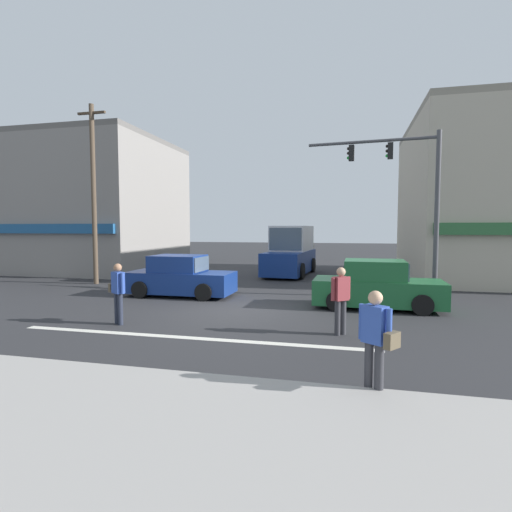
# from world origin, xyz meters

# --- Properties ---
(ground_plane) EXTENTS (120.00, 120.00, 0.00)m
(ground_plane) POSITION_xyz_m (0.00, 0.00, 0.00)
(ground_plane) COLOR #2B2B2D
(lane_marking_stripe) EXTENTS (9.00, 0.24, 0.01)m
(lane_marking_stripe) POSITION_xyz_m (0.00, -3.50, 0.00)
(lane_marking_stripe) COLOR silver
(lane_marking_stripe) RESTS_ON ground
(sidewalk_curb) EXTENTS (40.00, 5.00, 0.16)m
(sidewalk_curb) POSITION_xyz_m (0.00, -8.50, 0.08)
(sidewalk_curb) COLOR #9E9993
(sidewalk_curb) RESTS_ON ground
(building_left_block) EXTENTS (10.27, 9.21, 8.07)m
(building_left_block) POSITION_xyz_m (-12.71, 10.24, 4.03)
(building_left_block) COLOR gray
(building_left_block) RESTS_ON ground
(utility_pole_near_left) EXTENTS (1.40, 0.22, 8.31)m
(utility_pole_near_left) POSITION_xyz_m (-7.93, 4.21, 4.30)
(utility_pole_near_left) COLOR brown
(utility_pole_near_left) RESTS_ON ground
(traffic_light_mast) EXTENTS (4.88, 0.59, 6.20)m
(traffic_light_mast) POSITION_xyz_m (5.87, 3.78, 4.18)
(traffic_light_mast) COLOR #47474C
(traffic_light_mast) RESTS_ON ground
(box_truck_waiting_far) EXTENTS (2.54, 5.73, 2.75)m
(box_truck_waiting_far) POSITION_xyz_m (0.47, 10.12, 1.25)
(box_truck_waiting_far) COLOR navy
(box_truck_waiting_far) RESTS_ON ground
(sedan_crossing_leftbound) EXTENTS (4.11, 1.90, 1.58)m
(sedan_crossing_leftbound) POSITION_xyz_m (-2.65, 2.00, 0.71)
(sedan_crossing_leftbound) COLOR navy
(sedan_crossing_leftbound) RESTS_ON ground
(sedan_crossing_center) EXTENTS (4.14, 1.95, 1.58)m
(sedan_crossing_center) POSITION_xyz_m (4.62, 1.27, 0.71)
(sedan_crossing_center) COLOR #1E6033
(sedan_crossing_center) RESTS_ON ground
(pedestrian_foreground_with_bag) EXTENTS (0.60, 0.57, 1.67)m
(pedestrian_foreground_with_bag) POSITION_xyz_m (4.16, -5.99, 0.95)
(pedestrian_foreground_with_bag) COLOR #333338
(pedestrian_foreground_with_bag) RESTS_ON ground
(pedestrian_mid_crossing) EXTENTS (0.45, 0.40, 1.67)m
(pedestrian_mid_crossing) POSITION_xyz_m (3.54, -2.37, 0.95)
(pedestrian_mid_crossing) COLOR #333338
(pedestrian_mid_crossing) RESTS_ON ground
(pedestrian_far_side) EXTENTS (0.63, 0.53, 1.67)m
(pedestrian_far_side) POSITION_xyz_m (-2.39, -2.66, 0.95)
(pedestrian_far_side) COLOR #232838
(pedestrian_far_side) RESTS_ON ground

